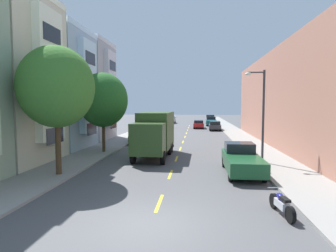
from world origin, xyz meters
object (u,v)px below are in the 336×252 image
Objects in this scene: parked_pickup_forest at (242,160)px; moving_red_sedan at (199,124)px; parked_suv_orange at (163,123)px; parked_pickup_teal at (211,121)px; parked_wagon_charcoal at (215,125)px; delivery_box_truck at (155,132)px; street_lamp at (261,109)px; street_tree_second at (103,100)px; parked_suv_silver at (210,119)px; parked_motorcycle at (282,204)px; parked_wagon_champagne at (171,120)px; parked_hatchback_black at (141,136)px; street_tree_nearest at (56,87)px.

parked_pickup_forest is 1.18× the size of moving_red_sedan.
parked_suv_orange is at bearing -163.97° from moving_red_sedan.
parked_pickup_teal is 40.44m from parked_pickup_forest.
parked_wagon_charcoal is 9.00m from parked_suv_orange.
delivery_box_truck is at bearing -99.86° from parked_pickup_teal.
street_lamp is at bearing -70.33° from parked_suv_orange.
parked_wagon_charcoal is (10.83, 23.29, -3.75)m from street_tree_second.
street_lamp reaches higher than parked_pickup_forest.
parked_suv_silver is 2.36× the size of parked_motorcycle.
delivery_box_truck is 1.48× the size of parked_suv_silver.
street_lamp is 45.17m from parked_wagon_champagne.
street_tree_second is at bearing -107.42° from parked_pickup_teal.
street_tree_second is 5.41m from delivery_box_truck.
parked_pickup_teal is 2.61× the size of parked_motorcycle.
delivery_box_truck reaches higher than parked_wagon_champagne.
street_lamp is 1.31× the size of parked_suv_silver.
parked_suv_silver is 1.21× the size of parked_hatchback_black.
parked_hatchback_black is at bearing 115.66° from parked_motorcycle.
street_lamp is at bearing -87.62° from parked_pickup_teal.
street_tree_second reaches higher than parked_motorcycle.
street_tree_second is 25.69m from parked_suv_orange.
street_lamp reaches higher than parked_wagon_charcoal.
parked_suv_orange is 1.20× the size of parked_hatchback_black.
delivery_box_truck is 13.37m from parked_motorcycle.
parked_wagon_champagne is 0.98× the size of parked_suv_orange.
parked_suv_orange reaches higher than moving_red_sedan.
parked_wagon_charcoal reaches higher than parked_motorcycle.
parked_motorcycle is (9.23, -19.20, -0.35)m from parked_hatchback_black.
parked_wagon_champagne is 10.70m from parked_pickup_teal.
parked_pickup_forest reaches higher than parked_hatchback_black.
parked_pickup_forest reaches higher than parked_wagon_charcoal.
parked_wagon_champagne is at bearing 87.59° from street_tree_nearest.
street_lamp is at bearing -43.38° from parked_hatchback_black.
parked_wagon_charcoal is 2.31× the size of parked_motorcycle.
street_lamp reaches higher than parked_hatchback_black.
parked_wagon_charcoal is (-1.51, 26.65, -3.06)m from street_lamp.
parked_suv_orange is 0.99× the size of parked_suv_silver.
street_tree_second reaches higher than parked_hatchback_black.
street_tree_nearest is 33.39m from parked_wagon_charcoal.
parked_suv_silver is at bearing 90.33° from parked_motorcycle.
moving_red_sedan is at bearing -65.33° from parked_wagon_champagne.
delivery_box_truck is 1.60× the size of moving_red_sedan.
parked_pickup_forest is at bearing -55.19° from parked_hatchback_black.
parked_motorcycle is (11.15, -12.72, -4.14)m from street_tree_second.
parked_hatchback_black is 0.76× the size of parked_pickup_forest.
street_lamp reaches higher than parked_wagon_champagne.
parked_hatchback_black is at bearing 136.62° from street_lamp.
street_lamp is at bearing 20.60° from street_tree_nearest.
street_lamp is at bearing -15.84° from delivery_box_truck.
street_lamp reaches higher than moving_red_sedan.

